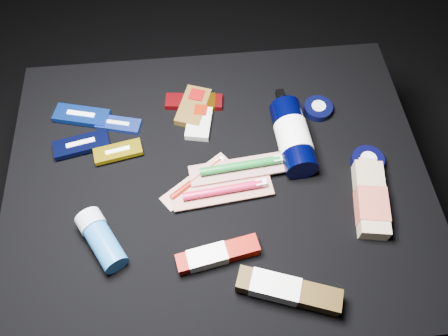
{
  "coord_description": "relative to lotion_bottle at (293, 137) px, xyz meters",
  "views": [
    {
      "loc": [
        -0.03,
        -0.5,
        1.28
      ],
      "look_at": [
        0.01,
        0.01,
        0.42
      ],
      "focal_mm": 35.0,
      "sensor_mm": 36.0,
      "label": 1
    }
  ],
  "objects": [
    {
      "name": "toothbrush_pack_1",
      "position": [
        -0.17,
        -0.12,
        -0.02
      ],
      "size": [
        0.23,
        0.07,
        0.03
      ],
      "rotation": [
        0.0,
        0.0,
        0.1
      ],
      "color": "#B2ADA7",
      "rests_on": "cloth_table"
    },
    {
      "name": "clif_bar_0",
      "position": [
        -0.23,
        0.14,
        -0.03
      ],
      "size": [
        0.1,
        0.13,
        0.02
      ],
      "rotation": [
        0.0,
        0.0,
        -0.35
      ],
      "color": "#533B14",
      "rests_on": "cloth_table"
    },
    {
      "name": "cloth_table",
      "position": [
        -0.18,
        -0.07,
        -0.24
      ],
      "size": [
        0.98,
        0.78,
        0.4
      ],
      "primitive_type": "cube",
      "color": "black",
      "rests_on": "ground"
    },
    {
      "name": "toothbrush_pack_2",
      "position": [
        -0.13,
        -0.06,
        -0.01
      ],
      "size": [
        0.24,
        0.08,
        0.03
      ],
      "rotation": [
        0.0,
        0.0,
        0.09
      ],
      "color": "#AFA8A4",
      "rests_on": "cloth_table"
    },
    {
      "name": "ground",
      "position": [
        -0.18,
        -0.07,
        -0.44
      ],
      "size": [
        3.0,
        3.0,
        0.0
      ],
      "primitive_type": "plane",
      "color": "black",
      "rests_on": "ground"
    },
    {
      "name": "luna_bar_1",
      "position": [
        -0.51,
        0.13,
        -0.03
      ],
      "size": [
        0.14,
        0.08,
        0.02
      ],
      "rotation": [
        0.0,
        0.0,
        -0.26
      ],
      "color": "#0F35A1",
      "rests_on": "cloth_table"
    },
    {
      "name": "toothbrush_pack_0",
      "position": [
        -0.23,
        -0.08,
        -0.03
      ],
      "size": [
        0.18,
        0.14,
        0.02
      ],
      "rotation": [
        0.0,
        0.0,
        0.63
      ],
      "color": "beige",
      "rests_on": "cloth_table"
    },
    {
      "name": "luna_bar_2",
      "position": [
        -0.5,
        0.04,
        -0.03
      ],
      "size": [
        0.14,
        0.07,
        0.02
      ],
      "rotation": [
        0.0,
        0.0,
        0.2
      ],
      "color": "black",
      "rests_on": "cloth_table"
    },
    {
      "name": "cream_tin_lower",
      "position": [
        0.17,
        -0.07,
        -0.03
      ],
      "size": [
        0.08,
        0.08,
        0.02
      ],
      "rotation": [
        0.0,
        0.0,
        0.23
      ],
      "color": "black",
      "rests_on": "cloth_table"
    },
    {
      "name": "luna_bar_3",
      "position": [
        -0.41,
        0.01,
        -0.02
      ],
      "size": [
        0.12,
        0.06,
        0.01
      ],
      "rotation": [
        0.0,
        0.0,
        0.19
      ],
      "color": "#BA9D0E",
      "rests_on": "cloth_table"
    },
    {
      "name": "bodywash_bottle",
      "position": [
        0.15,
        -0.17,
        -0.02
      ],
      "size": [
        0.09,
        0.19,
        0.04
      ],
      "rotation": [
        0.0,
        0.0,
        -0.17
      ],
      "color": "tan",
      "rests_on": "cloth_table"
    },
    {
      "name": "lotion_bottle",
      "position": [
        0.0,
        0.0,
        0.0
      ],
      "size": [
        0.09,
        0.24,
        0.08
      ],
      "rotation": [
        0.0,
        0.0,
        0.05
      ],
      "color": "black",
      "rests_on": "cloth_table"
    },
    {
      "name": "deodorant_stick",
      "position": [
        -0.44,
        -0.21,
        -0.01
      ],
      "size": [
        0.11,
        0.14,
        0.06
      ],
      "rotation": [
        0.0,
        0.0,
        0.52
      ],
      "color": "#1E5EA1",
      "rests_on": "cloth_table"
    },
    {
      "name": "cream_tin_upper",
      "position": [
        0.09,
        0.1,
        -0.03
      ],
      "size": [
        0.07,
        0.07,
        0.02
      ],
      "rotation": [
        0.0,
        0.0,
        0.41
      ],
      "color": "black",
      "rests_on": "cloth_table"
    },
    {
      "name": "clif_bar_1",
      "position": [
        -0.22,
        0.09,
        -0.03
      ],
      "size": [
        0.08,
        0.12,
        0.02
      ],
      "rotation": [
        0.0,
        0.0,
        -0.2
      ],
      "color": "beige",
      "rests_on": "cloth_table"
    },
    {
      "name": "toothpaste_carton_red",
      "position": [
        -0.21,
        -0.26,
        -0.02
      ],
      "size": [
        0.18,
        0.07,
        0.03
      ],
      "rotation": [
        0.0,
        0.0,
        0.18
      ],
      "color": "#840800",
      "rests_on": "cloth_table"
    },
    {
      "name": "power_bar",
      "position": [
        -0.22,
        0.15,
        -0.03
      ],
      "size": [
        0.15,
        0.06,
        0.02
      ],
      "rotation": [
        0.0,
        0.0,
        -0.12
      ],
      "color": "maroon",
      "rests_on": "cloth_table"
    },
    {
      "name": "luna_bar_0",
      "position": [
        -0.42,
        0.1,
        -0.03
      ],
      "size": [
        0.12,
        0.07,
        0.01
      ],
      "rotation": [
        0.0,
        0.0,
        -0.26
      ],
      "color": "#223EB8",
      "rests_on": "cloth_table"
    },
    {
      "name": "toothpaste_carton_green",
      "position": [
        -0.08,
        -0.35,
        -0.01
      ],
      "size": [
        0.21,
        0.11,
        0.04
      ],
      "rotation": [
        0.0,
        0.0,
        -0.34
      ],
      "color": "#36230B",
      "rests_on": "cloth_table"
    }
  ]
}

